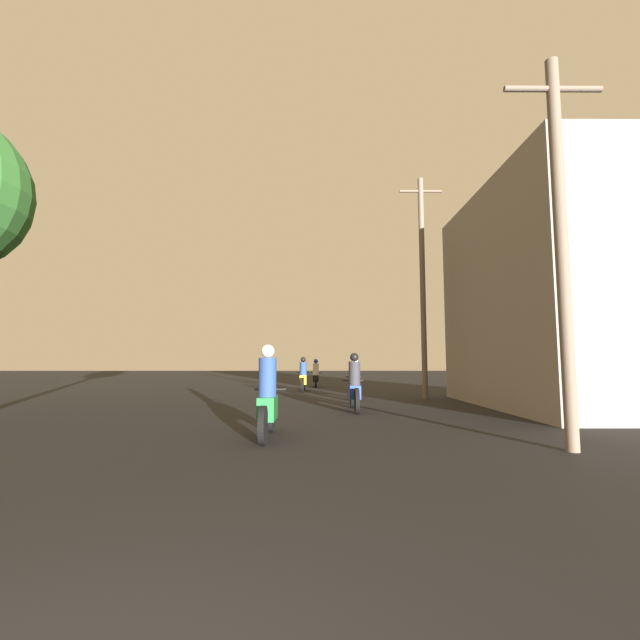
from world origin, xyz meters
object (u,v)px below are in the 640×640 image
(motorcycle_yellow, at_px, (303,378))
(utility_pole_far, at_px, (423,282))
(utility_pole_near, at_px, (561,238))
(motorcycle_black, at_px, (316,376))
(building_right_near, at_px, (552,296))
(motorcycle_blue, at_px, (354,387))
(motorcycle_orange, at_px, (355,382))
(motorcycle_green, at_px, (268,400))

(motorcycle_yellow, xyz_separation_m, utility_pole_far, (4.56, -3.88, 3.69))
(motorcycle_yellow, xyz_separation_m, utility_pole_near, (4.51, -12.93, 2.69))
(motorcycle_black, distance_m, building_right_near, 12.70)
(motorcycle_blue, xyz_separation_m, building_right_near, (6.07, 0.72, 2.68))
(motorcycle_blue, bearing_deg, motorcycle_black, 104.94)
(motorcycle_blue, distance_m, utility_pole_far, 5.92)
(motorcycle_orange, height_order, utility_pole_far, utility_pole_far)
(motorcycle_green, distance_m, motorcycle_blue, 4.64)
(utility_pole_far, bearing_deg, motorcycle_green, -121.47)
(utility_pole_near, relative_size, utility_pole_far, 0.76)
(motorcycle_orange, distance_m, utility_pole_far, 4.52)
(motorcycle_green, xyz_separation_m, motorcycle_yellow, (0.25, 11.73, -0.04))
(motorcycle_blue, height_order, motorcycle_yellow, motorcycle_blue)
(motorcycle_green, relative_size, utility_pole_far, 0.23)
(building_right_near, distance_m, utility_pole_far, 4.43)
(motorcycle_black, xyz_separation_m, utility_pole_far, (4.00, -7.19, 3.71))
(building_right_near, bearing_deg, motorcycle_orange, 155.08)
(motorcycle_yellow, bearing_deg, motorcycle_green, -90.01)
(motorcycle_green, distance_m, motorcycle_black, 15.06)
(motorcycle_yellow, relative_size, utility_pole_far, 0.23)
(motorcycle_black, xyz_separation_m, utility_pole_near, (3.95, -16.24, 2.72))
(motorcycle_green, height_order, motorcycle_yellow, motorcycle_green)
(motorcycle_orange, bearing_deg, motorcycle_green, -97.99)
(motorcycle_orange, relative_size, utility_pole_near, 0.33)
(motorcycle_orange, bearing_deg, building_right_near, -16.61)
(motorcycle_black, relative_size, building_right_near, 0.24)
(motorcycle_yellow, height_order, utility_pole_far, utility_pole_far)
(motorcycle_green, relative_size, utility_pole_near, 0.30)
(utility_pole_near, bearing_deg, motorcycle_black, 103.67)
(motorcycle_green, height_order, motorcycle_blue, motorcycle_green)
(motorcycle_black, bearing_deg, motorcycle_blue, -83.72)
(motorcycle_green, relative_size, building_right_near, 0.25)
(motorcycle_green, distance_m, motorcycle_orange, 7.93)
(motorcycle_orange, relative_size, motorcycle_black, 1.12)
(motorcycle_blue, relative_size, motorcycle_yellow, 1.13)
(motorcycle_yellow, relative_size, motorcycle_black, 1.05)
(motorcycle_orange, height_order, building_right_near, building_right_near)
(motorcycle_orange, bearing_deg, utility_pole_near, -65.65)
(motorcycle_orange, distance_m, utility_pole_near, 9.56)
(motorcycle_black, distance_m, utility_pole_near, 16.93)
(motorcycle_orange, distance_m, motorcycle_black, 7.56)
(motorcycle_green, bearing_deg, motorcycle_yellow, 97.21)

